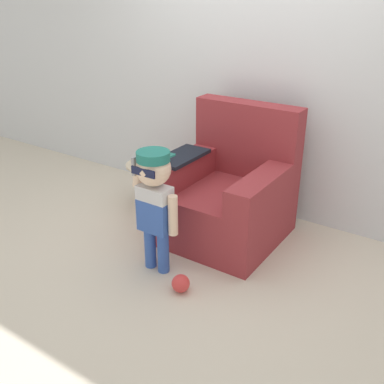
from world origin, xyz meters
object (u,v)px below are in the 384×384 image
(side_table, at_px, (149,181))
(toy_ball, at_px, (181,283))
(person_child, at_px, (155,194))
(armchair, at_px, (227,194))

(side_table, distance_m, toy_ball, 1.37)
(person_child, bearing_deg, side_table, 131.77)
(person_child, distance_m, side_table, 1.11)
(person_child, bearing_deg, armchair, 78.33)
(side_table, bearing_deg, toy_ball, -42.30)
(armchair, height_order, side_table, armchair)
(toy_ball, bearing_deg, armchair, 99.57)
(person_child, xyz_separation_m, toy_ball, (0.30, -0.13, -0.55))
(armchair, bearing_deg, toy_ball, -80.43)
(person_child, relative_size, side_table, 2.14)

